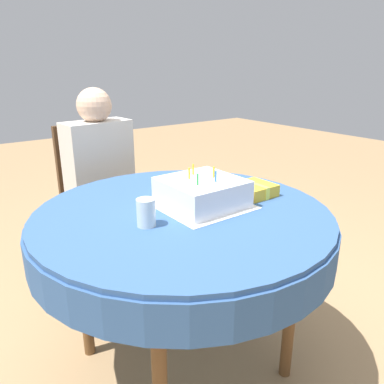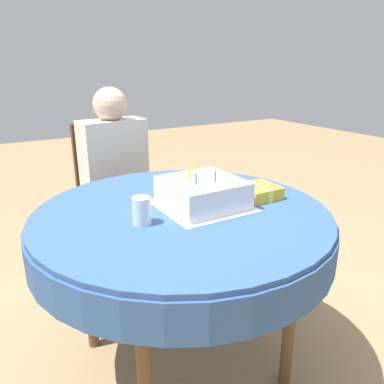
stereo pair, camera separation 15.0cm
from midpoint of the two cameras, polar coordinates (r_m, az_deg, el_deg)
The scene contains 8 objects.
ground_plane at distance 1.92m, azimuth 1.11°, elevation -24.48°, with size 12.00×12.00×0.00m, color #A37F56.
dining_table at distance 1.53m, azimuth 1.27°, elevation -5.81°, with size 1.20×1.20×0.76m.
chair at distance 2.41m, azimuth -10.44°, elevation -0.69°, with size 0.43×0.43×0.98m.
person at distance 2.27m, azimuth -9.69°, elevation 3.28°, with size 0.39×0.30×1.20m.
napkin at distance 1.54m, azimuth 4.36°, elevation -2.10°, with size 0.35×0.35×0.00m.
birthday_cake at distance 1.52m, azimuth 4.42°, elevation -0.12°, with size 0.30×0.30×0.16m.
drinking_glass at distance 1.35m, azimuth -4.56°, elevation -2.91°, with size 0.07×0.07×0.10m.
gift_box at distance 1.66m, azimuth 12.64°, elevation 0.00°, with size 0.16×0.16×0.06m.
Camera 2 is at (-0.68, -1.22, 1.32)m, focal length 35.00 mm.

